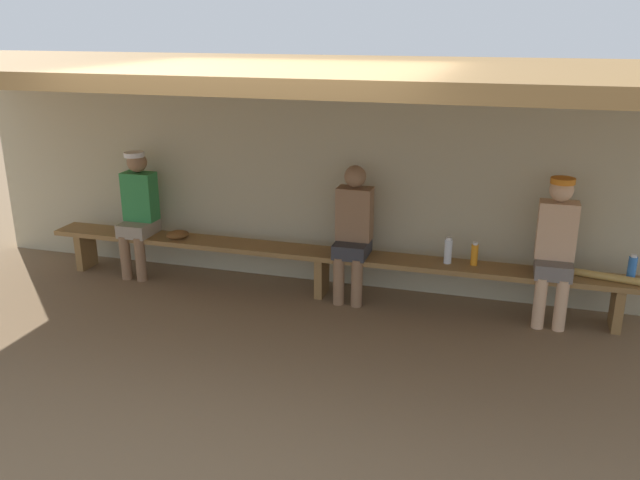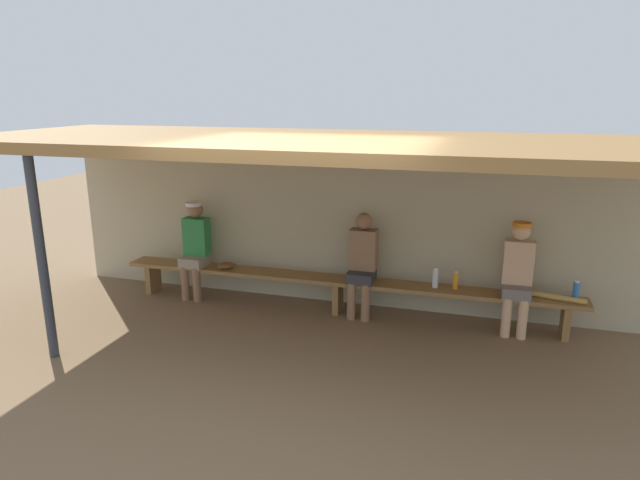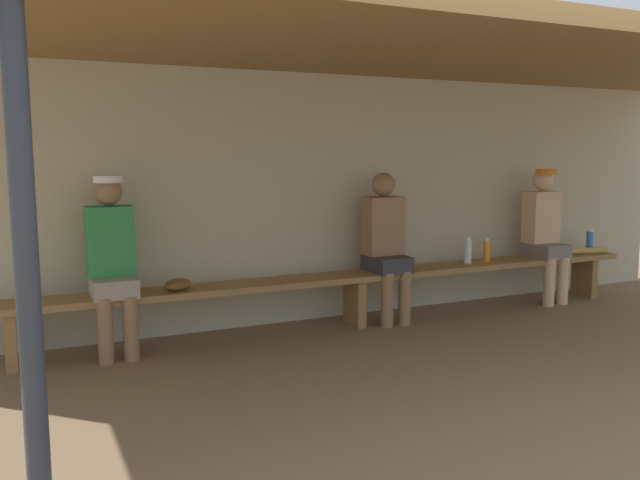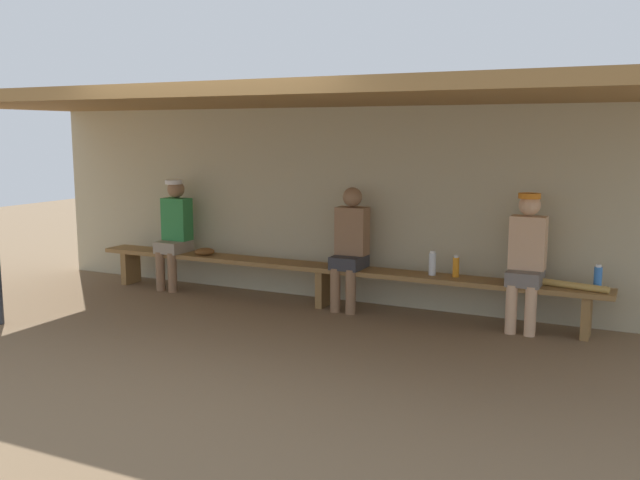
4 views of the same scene
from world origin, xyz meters
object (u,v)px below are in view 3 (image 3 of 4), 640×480
Objects in this scene: support_post at (26,256)px; water_bottle_blue at (590,241)px; water_bottle_orange at (487,250)px; baseball_glove_dark_brown at (177,285)px; baseball_bat at (568,251)px; player_leftmost at (112,257)px; player_with_sunglasses at (545,229)px; bench at (355,282)px; player_near_post at (386,241)px; water_bottle_green at (468,251)px.

water_bottle_blue is at bearing 21.20° from support_post.
baseball_glove_dark_brown is at bearing -178.54° from water_bottle_orange.
baseball_bat is (5.15, 2.10, -0.61)m from support_post.
player_with_sunglasses is at bearing 0.00° from player_leftmost.
bench is 0.46m from player_near_post.
water_bottle_orange is at bearing 177.09° from player_with_sunglasses.
water_bottle_blue is at bearing 0.24° from player_leftmost.
water_bottle_orange is (1.16, 0.04, -0.16)m from player_near_post.
water_bottle_blue reaches higher than baseball_bat.
player_near_post is 1.90m from baseball_glove_dark_brown.
water_bottle_green is (1.23, 0.02, 0.19)m from bench.
baseball_glove_dark_brown reaches higher than bench.
water_bottle_orange is at bearing 179.36° from water_bottle_blue.
support_post is 5.27m from player_with_sunglasses.
baseball_bat is (-0.33, -0.02, -0.08)m from water_bottle_blue.
player_leftmost is (-2.04, 0.00, 0.36)m from bench.
baseball_glove_dark_brown is at bearing -179.18° from water_bottle_blue.
player_leftmost is 0.53m from baseball_glove_dark_brown.
player_leftmost is at bearing 179.90° from bench.
player_with_sunglasses is at bearing -168.61° from baseball_bat.
baseball_bat is at bearing -2.18° from water_bottle_orange.
baseball_bat is (4.07, 0.04, -0.01)m from baseball_glove_dark_brown.
support_post is 0.37× the size of bench.
water_bottle_blue is at bearing 1.78° from player_with_sunglasses.
support_post is at bearing -156.43° from player_with_sunglasses.
player_with_sunglasses reaches higher than baseball_bat.
bench is 24.54× the size of water_bottle_blue.
water_bottle_blue is 4.40m from baseball_glove_dark_brown.
player_with_sunglasses reaches higher than baseball_glove_dark_brown.
baseball_glove_dark_brown is (-1.57, -0.04, 0.12)m from bench.
player_leftmost is 3.52m from water_bottle_orange.
bench is 1.25m from water_bottle_green.
water_bottle_orange is (1.48, 0.04, 0.18)m from bench.
player_leftmost is (-2.35, 0.00, 0.02)m from player_near_post.
baseball_glove_dark_brown is at bearing -167.44° from baseball_bat.
support_post is 5.59m from baseball_bat.
support_post is at bearing -106.11° from player_leftmost.
bench is 4.46× the size of player_with_sunglasses.
water_bottle_blue reaches higher than water_bottle_orange.
water_bottle_orange is (-1.35, 0.02, -0.01)m from water_bottle_blue.
water_bottle_green is at bearing 28.67° from support_post.
player_leftmost is 5.50× the size of water_bottle_blue.
player_with_sunglasses reaches higher than water_bottle_green.
player_leftmost is 1.51× the size of baseball_bat.
player_with_sunglasses reaches higher than water_bottle_orange.
player_leftmost is at bearing -179.76° from water_bottle_blue.
player_near_post reaches higher than bench.
player_near_post is (0.31, 0.00, 0.34)m from bench.
water_bottle_green is (3.88, 2.12, -0.52)m from support_post.
water_bottle_blue is (4.87, 0.02, -0.17)m from player_leftmost.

